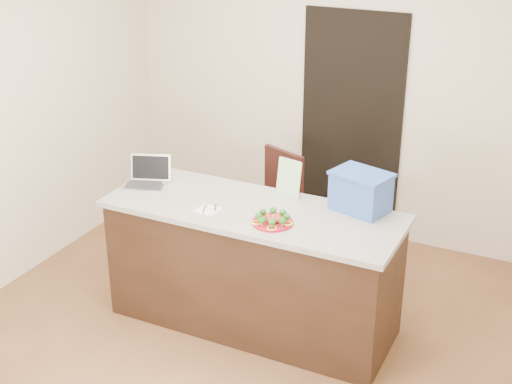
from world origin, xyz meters
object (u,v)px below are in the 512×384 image
at_px(island, 253,267).
at_px(chair, 278,202).
at_px(yogurt_bottle, 267,221).
at_px(blue_box, 361,191).
at_px(plate, 273,222).
at_px(laptop, 147,177).
at_px(napkin, 208,210).

xyz_separation_m(island, chair, (-0.22, 0.92, 0.08)).
relative_size(yogurt_bottle, blue_box, 0.14).
relative_size(plate, blue_box, 0.61).
distance_m(island, chair, 0.95).
relative_size(laptop, blue_box, 0.80).
distance_m(plate, blue_box, 0.64).
distance_m(laptop, blue_box, 1.57).
bearing_deg(blue_box, napkin, -137.81).
relative_size(island, chair, 2.16).
relative_size(yogurt_bottle, chair, 0.06).
bearing_deg(laptop, napkin, -38.37).
distance_m(napkin, blue_box, 1.04).
height_order(plate, napkin, plate).
bearing_deg(napkin, blue_box, 26.30).
height_order(plate, chair, chair).
bearing_deg(laptop, yogurt_bottle, -32.28).
xyz_separation_m(island, laptop, (-0.88, 0.04, 0.51)).
bearing_deg(island, blue_box, 23.60).
distance_m(island, blue_box, 0.94).
height_order(island, laptop, laptop).
bearing_deg(yogurt_bottle, plate, 47.69).
relative_size(yogurt_bottle, laptop, 0.18).
distance_m(plate, yogurt_bottle, 0.04).
height_order(yogurt_bottle, blue_box, blue_box).
height_order(laptop, chair, laptop).
bearing_deg(blue_box, plate, -118.96).
distance_m(napkin, chair, 1.15).
distance_m(yogurt_bottle, blue_box, 0.68).
relative_size(island, yogurt_bottle, 33.28).
xyz_separation_m(plate, chair, (-0.44, 1.08, -0.39)).
relative_size(plate, chair, 0.28).
relative_size(napkin, laptop, 0.43).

